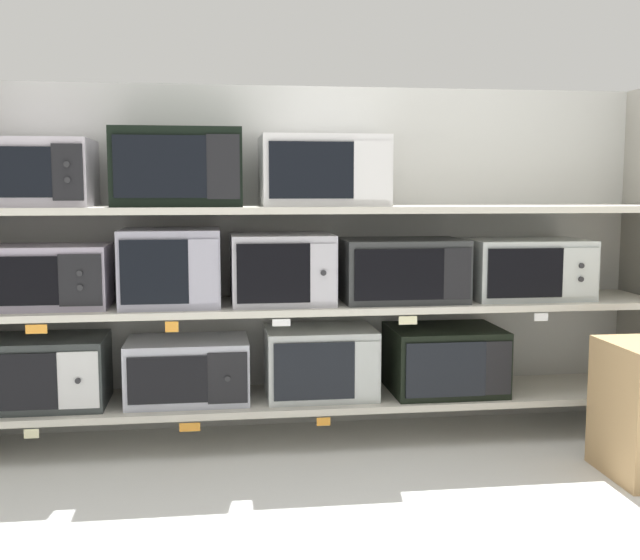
{
  "coord_description": "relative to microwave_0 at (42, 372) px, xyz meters",
  "views": [
    {
      "loc": [
        -0.47,
        -3.48,
        1.15
      ],
      "look_at": [
        0.0,
        0.0,
        0.73
      ],
      "focal_mm": 43.86,
      "sensor_mm": 36.0,
      "label": 1
    }
  ],
  "objects": [
    {
      "name": "ground",
      "position": [
        1.23,
        -1.0,
        -0.36
      ],
      "size": [
        7.13,
        6.0,
        0.02
      ],
      "primitive_type": "cube",
      "color": "silver"
    },
    {
      "name": "back_panel",
      "position": [
        1.23,
        0.26,
        0.46
      ],
      "size": [
        3.33,
        0.04,
        1.62
      ],
      "primitive_type": "cube",
      "color": "#B2B2AD",
      "rests_on": "ground"
    },
    {
      "name": "shelf_0",
      "position": [
        1.23,
        0.0,
        -0.17
      ],
      "size": [
        3.13,
        0.47,
        0.03
      ],
      "primitive_type": "cube",
      "color": "beige",
      "rests_on": "ground"
    },
    {
      "name": "microwave_0",
      "position": [
        0.0,
        0.0,
        0.0
      ],
      "size": [
        0.56,
        0.38,
        0.3
      ],
      "color": "#2F3433",
      "rests_on": "shelf_0"
    },
    {
      "name": "microwave_1",
      "position": [
        0.63,
        0.0,
        -0.01
      ],
      "size": [
        0.54,
        0.37,
        0.28
      ],
      "color": "#B0B2C1",
      "rests_on": "shelf_0"
    },
    {
      "name": "microwave_2",
      "position": [
        1.23,
        -0.0,
        0.01
      ],
      "size": [
        0.5,
        0.36,
        0.31
      ],
      "color": "#B8BEBC",
      "rests_on": "shelf_0"
    },
    {
      "name": "microwave_3",
      "position": [
        1.82,
        -0.0,
        -0.0
      ],
      "size": [
        0.51,
        0.42,
        0.3
      ],
      "color": "black",
      "rests_on": "shelf_0"
    },
    {
      "name": "price_tag_0",
      "position": [
        -0.0,
        -0.23,
        -0.21
      ],
      "size": [
        0.06,
        0.0,
        0.04
      ],
      "primitive_type": "cube",
      "color": "beige"
    },
    {
      "name": "price_tag_1",
      "position": [
        0.64,
        -0.23,
        -0.2
      ],
      "size": [
        0.09,
        0.0,
        0.04
      ],
      "primitive_type": "cube",
      "color": "orange"
    },
    {
      "name": "price_tag_2",
      "position": [
        1.21,
        -0.23,
        -0.2
      ],
      "size": [
        0.06,
        0.0,
        0.04
      ],
      "primitive_type": "cube",
      "color": "orange"
    },
    {
      "name": "shelf_1",
      "position": [
        1.23,
        0.0,
        0.27
      ],
      "size": [
        3.13,
        0.47,
        0.03
      ],
      "primitive_type": "cube",
      "color": "beige"
    },
    {
      "name": "microwave_4",
      "position": [
        0.01,
        0.0,
        0.42
      ],
      "size": [
        0.58,
        0.35,
        0.27
      ],
      "color": "#A59BAF",
      "rests_on": "shelf_1"
    },
    {
      "name": "microwave_5",
      "position": [
        0.57,
        -0.0,
        0.45
      ],
      "size": [
        0.43,
        0.4,
        0.34
      ],
      "color": "#9F9DAF",
      "rests_on": "shelf_1"
    },
    {
      "name": "microwave_6",
      "position": [
        1.05,
        -0.0,
        0.44
      ],
      "size": [
        0.45,
        0.41,
        0.31
      ],
      "color": "#B6B5BE",
      "rests_on": "shelf_1"
    },
    {
      "name": "microwave_7",
      "position": [
        1.61,
        -0.0,
        0.43
      ],
      "size": [
        0.55,
        0.4,
        0.28
      ],
      "color": "#333535",
      "rests_on": "shelf_1"
    },
    {
      "name": "microwave_8",
      "position": [
        2.21,
        -0.0,
        0.42
      ],
      "size": [
        0.55,
        0.38,
        0.28
      ],
      "color": "#B7BEBB",
      "rests_on": "shelf_1"
    },
    {
      "name": "price_tag_3",
      "position": [
        0.04,
        -0.23,
        0.23
      ],
      "size": [
        0.08,
        0.0,
        0.04
      ],
      "primitive_type": "cube",
      "color": "orange"
    },
    {
      "name": "price_tag_4",
      "position": [
        0.58,
        -0.23,
        0.23
      ],
      "size": [
        0.05,
        0.0,
        0.04
      ],
      "primitive_type": "cube",
      "color": "orange"
    },
    {
      "name": "price_tag_5",
      "position": [
        1.03,
        -0.23,
        0.23
      ],
      "size": [
        0.08,
        0.0,
        0.03
      ],
      "primitive_type": "cube",
      "color": "white"
    },
    {
      "name": "price_tag_6",
      "position": [
        1.58,
        -0.23,
        0.23
      ],
      "size": [
        0.08,
        0.0,
        0.04
      ],
      "primitive_type": "cube",
      "color": "beige"
    },
    {
      "name": "price_tag_7",
      "position": [
        2.18,
        -0.23,
        0.23
      ],
      "size": [
        0.06,
        0.0,
        0.03
      ],
      "primitive_type": "cube",
      "color": "white"
    },
    {
      "name": "shelf_2",
      "position": [
        1.23,
        0.0,
        0.7
      ],
      "size": [
        3.13,
        0.47,
        0.03
      ],
      "primitive_type": "cube",
      "color": "beige"
    },
    {
      "name": "microwave_9",
      "position": [
        -0.02,
        0.0,
        0.86
      ],
      "size": [
        0.52,
        0.41,
        0.29
      ],
      "color": "#BFB6C2",
      "rests_on": "shelf_2"
    },
    {
      "name": "microwave_10",
      "position": [
        0.6,
        0.0,
        0.88
      ],
      "size": [
        0.54,
        0.42,
        0.33
      ],
      "color": "black",
      "rests_on": "shelf_2"
    },
    {
      "name": "microwave_11",
      "position": [
        1.24,
        0.0,
        0.87
      ],
      "size": [
        0.55,
        0.41,
        0.31
      ],
      "color": "silver",
      "rests_on": "shelf_2"
    }
  ]
}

